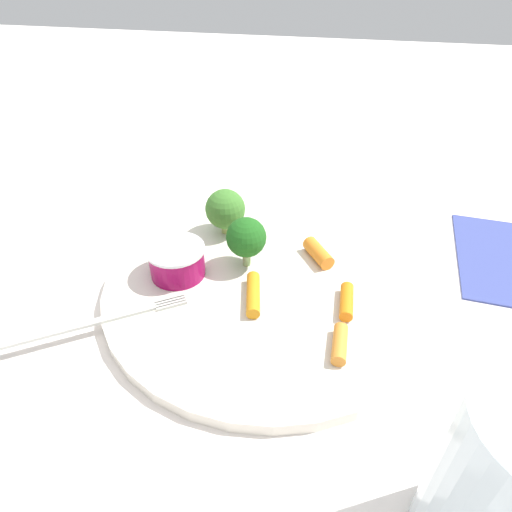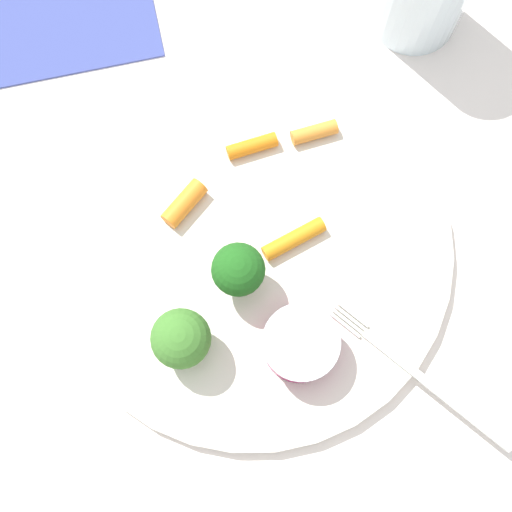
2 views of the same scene
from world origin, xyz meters
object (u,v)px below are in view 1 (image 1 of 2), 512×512
carrot_stick_1 (253,294)px  carrot_stick_3 (340,344)px  carrot_stick_2 (347,301)px  drinking_glass (511,493)px  napkin (510,259)px  sauce_cup (177,261)px  broccoli_floret_1 (225,209)px  broccoli_floret_0 (246,238)px  plate (268,283)px  carrot_stick_0 (318,253)px  fork (99,321)px

carrot_stick_1 → carrot_stick_3: size_ratio=1.37×
carrot_stick_2 → drinking_glass: bearing=-154.8°
carrot_stick_3 → napkin: (0.17, -0.17, -0.02)m
sauce_cup → broccoli_floret_1: (0.08, -0.03, 0.01)m
broccoli_floret_0 → carrot_stick_3: size_ratio=1.42×
plate → broccoli_floret_1: bearing=40.3°
carrot_stick_1 → carrot_stick_2: size_ratio=1.26×
napkin → plate: bearing=110.8°
sauce_cup → drinking_glass: 0.31m
carrot_stick_1 → carrot_stick_3: bearing=-118.8°
carrot_stick_3 → napkin: bearing=-45.8°
plate → broccoli_floret_1: (0.07, 0.06, 0.04)m
carrot_stick_0 → carrot_stick_1: bearing=143.9°
carrot_stick_0 → fork: carrot_stick_0 is taller
carrot_stick_1 → drinking_glass: size_ratio=0.42×
sauce_cup → carrot_stick_3: 0.17m
sauce_cup → fork: (-0.08, 0.05, -0.01)m
carrot_stick_3 → fork: bearing=92.9°
carrot_stick_1 → carrot_stick_2: bearing=-85.0°
sauce_cup → carrot_stick_0: sauce_cup is taller
carrot_stick_0 → fork: size_ratio=0.28×
sauce_cup → carrot_stick_0: 0.14m
fork → carrot_stick_1: bearing=-66.5°
napkin → fork: bearing=115.4°
plate → drinking_glass: size_ratio=2.57×
broccoli_floret_0 → drinking_glass: size_ratio=0.43×
fork → drinking_glass: (-0.11, -0.29, 0.05)m
plate → carrot_stick_1: carrot_stick_1 is taller
drinking_glass → sauce_cup: bearing=52.5°
carrot_stick_1 → napkin: (0.13, -0.25, -0.02)m
broccoli_floret_0 → broccoli_floret_1: (0.05, 0.03, -0.00)m
carrot_stick_3 → drinking_glass: bearing=-145.0°
plate → broccoli_floret_1: 0.10m
carrot_stick_1 → fork: carrot_stick_1 is taller
sauce_cup → broccoli_floret_0: 0.07m
broccoli_floret_1 → carrot_stick_2: broccoli_floret_1 is taller
fork → broccoli_floret_1: bearing=-25.0°
broccoli_floret_0 → carrot_stick_1: 0.06m
broccoli_floret_1 → carrot_stick_1: size_ratio=0.99×
carrot_stick_1 → drinking_glass: 0.24m
plate → drinking_glass: drinking_glass is taller
carrot_stick_0 → carrot_stick_1: size_ratio=0.77×
sauce_cup → carrot_stick_1: 0.08m
carrot_stick_1 → broccoli_floret_1: bearing=26.7°
broccoli_floret_0 → carrot_stick_3: bearing=-134.0°
carrot_stick_1 → sauce_cup: bearing=74.4°
carrot_stick_3 → plate: bearing=43.4°
carrot_stick_2 → fork: (-0.06, 0.21, -0.00)m
carrot_stick_2 → carrot_stick_3: 0.05m
sauce_cup → broccoli_floret_1: broccoli_floret_1 is taller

